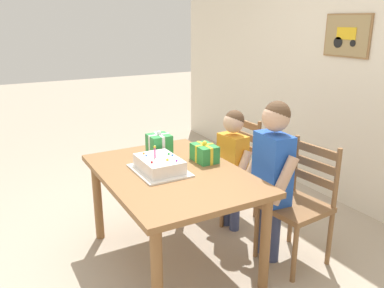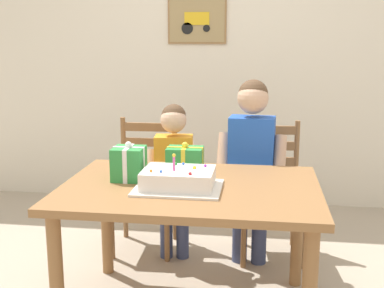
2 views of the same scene
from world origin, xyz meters
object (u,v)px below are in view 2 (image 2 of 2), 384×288
at_px(chair_left, 145,184).
at_px(dining_table, 190,203).
at_px(chair_right, 270,189).
at_px(child_younger, 174,167).
at_px(gift_box_red_large, 129,163).
at_px(child_older, 251,154).
at_px(gift_box_beside_cake, 185,158).
at_px(birthday_cake, 178,180).

bearing_deg(chair_left, dining_table, -62.09).
height_order(chair_right, child_younger, child_younger).
bearing_deg(chair_left, gift_box_red_large, -82.90).
xyz_separation_m(dining_table, child_older, (0.30, 0.67, 0.12)).
height_order(dining_table, chair_left, chair_left).
xyz_separation_m(dining_table, gift_box_red_large, (-0.35, 0.06, 0.19)).
bearing_deg(gift_box_beside_cake, gift_box_red_large, -136.34).
height_order(dining_table, child_younger, child_younger).
bearing_deg(gift_box_beside_cake, child_older, 42.74).
height_order(gift_box_red_large, child_older, child_older).
distance_m(gift_box_beside_cake, chair_right, 0.80).
xyz_separation_m(gift_box_beside_cake, child_older, (0.38, 0.35, -0.05)).
xyz_separation_m(gift_box_beside_cake, chair_left, (-0.36, 0.51, -0.33)).
bearing_deg(gift_box_red_large, child_younger, 77.11).
height_order(birthday_cake, child_older, child_older).
bearing_deg(child_older, chair_left, 167.61).
bearing_deg(chair_right, birthday_cake, -118.26).
xyz_separation_m(gift_box_red_large, child_younger, (0.14, 0.61, -0.17)).
height_order(birthday_cake, gift_box_beside_cake, birthday_cake).
relative_size(dining_table, child_younger, 1.27).
bearing_deg(child_older, birthday_cake, -115.51).
height_order(gift_box_beside_cake, child_younger, child_younger).
bearing_deg(chair_right, child_older, -129.09).
relative_size(gift_box_beside_cake, child_younger, 0.20).
relative_size(gift_box_red_large, chair_right, 0.23).
relative_size(gift_box_beside_cake, chair_right, 0.23).
distance_m(gift_box_beside_cake, chair_left, 0.71).
relative_size(chair_left, child_older, 0.75).
relative_size(birthday_cake, chair_left, 0.48).
bearing_deg(chair_right, gift_box_beside_cake, -134.90).
distance_m(birthday_cake, gift_box_beside_cake, 0.39).
xyz_separation_m(dining_table, chair_left, (-0.44, 0.83, -0.16)).
xyz_separation_m(chair_left, chair_right, (0.88, -0.00, 0.00)).
bearing_deg(birthday_cake, dining_table, 55.27).
bearing_deg(chair_right, chair_left, 179.99).
bearing_deg(gift_box_red_large, child_older, 43.12).
relative_size(gift_box_red_large, gift_box_beside_cake, 1.00).
bearing_deg(gift_box_beside_cake, child_younger, 110.20).
bearing_deg(dining_table, child_younger, 107.10).
bearing_deg(birthday_cake, child_younger, 101.79).
bearing_deg(birthday_cake, gift_box_red_large, 155.32).
bearing_deg(child_younger, birthday_cake, -78.21).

